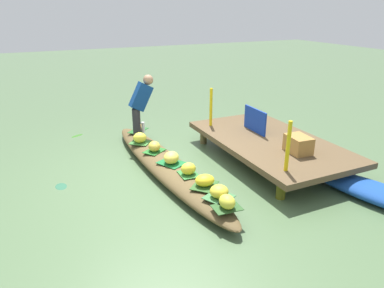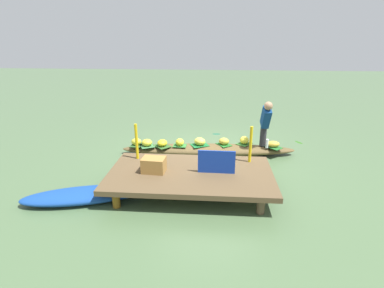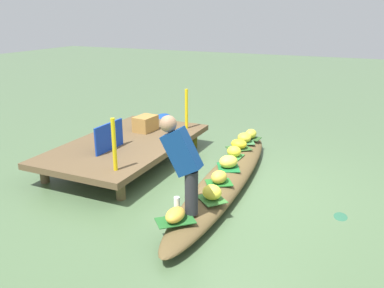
# 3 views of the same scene
# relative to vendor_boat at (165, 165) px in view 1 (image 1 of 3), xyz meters

# --- Properties ---
(canal_water) EXTENTS (40.00, 40.00, 0.00)m
(canal_water) POSITION_rel_vendor_boat_xyz_m (0.00, 0.00, -0.13)
(canal_water) COLOR #496440
(canal_water) RESTS_ON ground
(dock_platform) EXTENTS (3.20, 1.80, 0.40)m
(dock_platform) POSITION_rel_vendor_boat_xyz_m (0.30, 1.96, 0.22)
(dock_platform) COLOR brown
(dock_platform) RESTS_ON ground
(vendor_boat) EXTENTS (4.47, 0.86, 0.25)m
(vendor_boat) POSITION_rel_vendor_boat_xyz_m (0.00, 0.00, 0.00)
(vendor_boat) COLOR brown
(vendor_boat) RESTS_ON ground
(moored_boat) EXTENTS (2.35, 1.21, 0.23)m
(moored_boat) POSITION_rel_vendor_boat_xyz_m (2.24, 2.51, -0.01)
(moored_boat) COLOR #174292
(moored_boat) RESTS_ON ground
(leaf_mat_0) EXTENTS (0.46, 0.46, 0.01)m
(leaf_mat_0) POSITION_rel_vendor_boat_xyz_m (-0.93, -0.16, 0.13)
(leaf_mat_0) COLOR #346F2E
(leaf_mat_0) RESTS_ON vendor_boat
(banana_bunch_0) EXTENTS (0.24, 0.27, 0.20)m
(banana_bunch_0) POSITION_rel_vendor_boat_xyz_m (-0.93, -0.16, 0.23)
(banana_bunch_0) COLOR yellow
(banana_bunch_0) RESTS_ON vendor_boat
(leaf_mat_1) EXTENTS (0.50, 0.51, 0.01)m
(leaf_mat_1) POSITION_rel_vendor_boat_xyz_m (-1.63, 0.02, 0.13)
(leaf_mat_1) COLOR #205E25
(leaf_mat_1) RESTS_ON vendor_boat
(banana_bunch_1) EXTENTS (0.32, 0.20, 0.16)m
(banana_bunch_1) POSITION_rel_vendor_boat_xyz_m (-1.63, 0.02, 0.21)
(banana_bunch_1) COLOR gold
(banana_bunch_1) RESTS_ON vendor_boat
(leaf_mat_2) EXTENTS (0.52, 0.48, 0.01)m
(leaf_mat_2) POSITION_rel_vendor_boat_xyz_m (0.22, 0.03, 0.13)
(leaf_mat_2) COLOR #18652E
(leaf_mat_2) RESTS_ON vendor_boat
(banana_bunch_2) EXTENTS (0.39, 0.38, 0.20)m
(banana_bunch_2) POSITION_rel_vendor_boat_xyz_m (0.22, 0.03, 0.23)
(banana_bunch_2) COLOR #EDD84B
(banana_bunch_2) RESTS_ON vendor_boat
(leaf_mat_3) EXTENTS (0.34, 0.28, 0.01)m
(leaf_mat_3) POSITION_rel_vendor_boat_xyz_m (0.72, 0.11, 0.13)
(leaf_mat_3) COLOR #2F7330
(leaf_mat_3) RESTS_ON vendor_boat
(banana_bunch_3) EXTENTS (0.24, 0.26, 0.19)m
(banana_bunch_3) POSITION_rel_vendor_boat_xyz_m (0.72, 0.11, 0.22)
(banana_bunch_3) COLOR yellow
(banana_bunch_3) RESTS_ON vendor_boat
(leaf_mat_4) EXTENTS (0.51, 0.51, 0.01)m
(leaf_mat_4) POSITION_rel_vendor_boat_xyz_m (1.17, 0.17, 0.13)
(leaf_mat_4) COLOR #2D5724
(leaf_mat_4) RESTS_ON vendor_boat
(banana_bunch_4) EXTENTS (0.26, 0.30, 0.17)m
(banana_bunch_4) POSITION_rel_vendor_boat_xyz_m (1.17, 0.17, 0.21)
(banana_bunch_4) COLOR yellow
(banana_bunch_4) RESTS_ON vendor_boat
(leaf_mat_5) EXTENTS (0.43, 0.46, 0.01)m
(leaf_mat_5) POSITION_rel_vendor_boat_xyz_m (-0.40, -0.05, 0.13)
(leaf_mat_5) COLOR #1F6522
(leaf_mat_5) RESTS_ON vendor_boat
(banana_bunch_5) EXTENTS (0.30, 0.26, 0.18)m
(banana_bunch_5) POSITION_rel_vendor_boat_xyz_m (-0.40, -0.05, 0.22)
(banana_bunch_5) COLOR gold
(banana_bunch_5) RESTS_ON vendor_boat
(leaf_mat_6) EXTENTS (0.28, 0.38, 0.01)m
(leaf_mat_6) POSITION_rel_vendor_boat_xyz_m (1.84, 0.15, 0.13)
(leaf_mat_6) COLOR #294F23
(leaf_mat_6) RESTS_ON vendor_boat
(banana_bunch_6) EXTENTS (0.28, 0.23, 0.18)m
(banana_bunch_6) POSITION_rel_vendor_boat_xyz_m (1.84, 0.15, 0.22)
(banana_bunch_6) COLOR yellow
(banana_bunch_6) RESTS_ON vendor_boat
(leaf_mat_7) EXTENTS (0.46, 0.47, 0.01)m
(leaf_mat_7) POSITION_rel_vendor_boat_xyz_m (1.56, 0.19, 0.13)
(leaf_mat_7) COLOR #3A713F
(leaf_mat_7) RESTS_ON vendor_boat
(banana_bunch_7) EXTENTS (0.29, 0.29, 0.18)m
(banana_bunch_7) POSITION_rel_vendor_boat_xyz_m (1.56, 0.19, 0.22)
(banana_bunch_7) COLOR yellow
(banana_bunch_7) RESTS_ON vendor_boat
(vendor_person) EXTENTS (0.21, 0.52, 1.20)m
(vendor_person) POSITION_rel_vendor_boat_xyz_m (-1.39, 0.04, 0.81)
(vendor_person) COLOR #28282D
(vendor_person) RESTS_ON vendor_boat
(water_bottle) EXTENTS (0.07, 0.07, 0.22)m
(water_bottle) POSITION_rel_vendor_boat_xyz_m (-1.47, 0.08, 0.24)
(water_bottle) COLOR silver
(water_bottle) RESTS_ON vendor_boat
(market_banner) EXTENTS (0.72, 0.04, 0.46)m
(market_banner) POSITION_rel_vendor_boat_xyz_m (-0.20, 1.96, 0.50)
(market_banner) COLOR #13349A
(market_banner) RESTS_ON dock_platform
(railing_post_west) EXTENTS (0.06, 0.06, 0.78)m
(railing_post_west) POSITION_rel_vendor_boat_xyz_m (-0.90, 1.36, 0.66)
(railing_post_west) COLOR yellow
(railing_post_west) RESTS_ON dock_platform
(railing_post_east) EXTENTS (0.06, 0.06, 0.78)m
(railing_post_east) POSITION_rel_vendor_boat_xyz_m (1.50, 1.36, 0.66)
(railing_post_east) COLOR yellow
(railing_post_east) RESTS_ON dock_platform
(produce_crate) EXTENTS (0.47, 0.36, 0.29)m
(produce_crate) POSITION_rel_vendor_boat_xyz_m (1.01, 2.00, 0.42)
(produce_crate) COLOR olive
(produce_crate) RESTS_ON dock_platform
(drifting_plant_0) EXTENTS (0.23, 0.31, 0.01)m
(drifting_plant_0) POSITION_rel_vendor_boat_xyz_m (-2.59, -1.11, -0.12)
(drifting_plant_0) COLOR #2B641B
(drifting_plant_0) RESTS_ON ground
(drifting_plant_1) EXTENTS (0.27, 0.19, 0.01)m
(drifting_plant_1) POSITION_rel_vendor_boat_xyz_m (-0.21, -1.71, -0.12)
(drifting_plant_1) COLOR #265B3F
(drifting_plant_1) RESTS_ON ground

